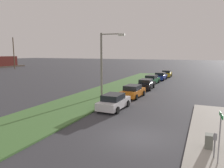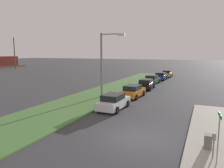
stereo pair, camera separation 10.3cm
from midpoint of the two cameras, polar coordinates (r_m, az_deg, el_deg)
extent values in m
plane|color=#38383D|center=(13.94, 6.87, -14.00)|extent=(300.00, 300.00, 0.00)
cube|color=#477238|center=(25.89, -4.31, -3.28)|extent=(60.00, 6.00, 0.12)
cube|color=#9E998E|center=(11.64, 26.67, -19.25)|extent=(24.00, 3.20, 0.14)
cube|color=silver|center=(20.23, 0.63, -5.10)|extent=(4.32, 1.85, 0.70)
cube|color=black|center=(19.92, 0.40, -3.48)|extent=(2.22, 1.62, 0.55)
cylinder|color=black|center=(21.85, -0.11, -4.76)|extent=(0.64, 0.23, 0.64)
cylinder|color=black|center=(21.19, 4.34, -5.20)|extent=(0.64, 0.23, 0.64)
cylinder|color=black|center=(19.49, -3.42, -6.40)|extent=(0.64, 0.23, 0.64)
cylinder|color=black|center=(18.75, 1.49, -6.99)|extent=(0.64, 0.23, 0.64)
cube|color=orange|center=(25.68, 5.76, -2.24)|extent=(4.37, 1.97, 0.70)
cube|color=black|center=(25.38, 5.62, -0.93)|extent=(2.26, 1.69, 0.55)
cylinder|color=black|center=(27.28, 4.96, -2.13)|extent=(0.65, 0.25, 0.64)
cylinder|color=black|center=(26.69, 8.57, -2.43)|extent=(0.65, 0.25, 0.64)
cylinder|color=black|center=(24.82, 2.71, -3.16)|extent=(0.65, 0.25, 0.64)
cylinder|color=black|center=(24.18, 6.64, -3.52)|extent=(0.65, 0.25, 0.64)
cube|color=black|center=(31.60, 9.18, -0.30)|extent=(4.36, 1.94, 0.70)
cube|color=black|center=(31.32, 9.13, 0.78)|extent=(2.25, 1.67, 0.55)
cylinder|color=black|center=(33.14, 8.17, -0.31)|extent=(0.65, 0.24, 0.64)
cylinder|color=black|center=(32.77, 11.23, -0.48)|extent=(0.65, 0.24, 0.64)
cylinder|color=black|center=(30.55, 6.96, -1.02)|extent=(0.65, 0.24, 0.64)
cylinder|color=black|center=(30.15, 10.27, -1.22)|extent=(0.65, 0.24, 0.64)
cube|color=#1E6B38|center=(37.22, 10.71, 0.97)|extent=(4.40, 2.04, 0.70)
cube|color=black|center=(36.95, 10.65, 1.90)|extent=(2.29, 1.72, 0.55)
cylinder|color=black|center=(38.79, 9.99, 0.92)|extent=(0.65, 0.26, 0.64)
cylinder|color=black|center=(38.30, 12.56, 0.75)|extent=(0.65, 0.26, 0.64)
cylinder|color=black|center=(36.23, 8.73, 0.42)|extent=(0.65, 0.26, 0.64)
cylinder|color=black|center=(35.72, 11.47, 0.24)|extent=(0.65, 0.26, 0.64)
cube|color=#23389E|center=(42.64, 12.97, 1.84)|extent=(4.35, 1.92, 0.70)
cube|color=black|center=(42.38, 12.94, 2.65)|extent=(2.24, 1.66, 0.55)
cylinder|color=black|center=(44.18, 12.20, 1.76)|extent=(0.65, 0.24, 0.64)
cylinder|color=black|center=(43.81, 14.49, 1.63)|extent=(0.65, 0.24, 0.64)
cylinder|color=black|center=(41.57, 11.35, 1.38)|extent=(0.65, 0.24, 0.64)
cylinder|color=black|center=(41.18, 13.78, 1.23)|extent=(0.65, 0.24, 0.64)
cube|color=gold|center=(48.24, 14.55, 2.53)|extent=(4.35, 1.92, 0.70)
cube|color=black|center=(47.98, 14.54, 3.25)|extent=(2.24, 1.66, 0.55)
cylinder|color=black|center=(49.72, 13.72, 2.43)|extent=(0.65, 0.24, 0.64)
cylinder|color=black|center=(49.49, 15.78, 2.33)|extent=(0.65, 0.24, 0.64)
cylinder|color=black|center=(47.06, 13.23, 2.13)|extent=(0.65, 0.24, 0.64)
cylinder|color=black|center=(46.82, 15.41, 2.01)|extent=(0.65, 0.24, 0.64)
cylinder|color=slate|center=(12.13, 25.59, -15.64)|extent=(0.07, 0.07, 1.05)
cylinder|color=gray|center=(11.89, 25.80, -12.70)|extent=(0.18, 0.18, 0.28)
sphere|color=gray|center=(11.84, 25.84, -12.06)|extent=(0.17, 0.17, 0.17)
cube|color=slate|center=(13.17, 24.41, -13.99)|extent=(0.55, 0.40, 0.90)
cylinder|color=#99999E|center=(11.32, 26.68, -13.23)|extent=(0.06, 0.06, 2.60)
cube|color=#198C38|center=(10.96, 27.09, -7.46)|extent=(0.90, 0.11, 0.18)
cylinder|color=gray|center=(25.00, -2.70, 4.86)|extent=(0.24, 0.24, 7.50)
cylinder|color=gray|center=(24.66, -0.07, 13.19)|extent=(0.40, 2.40, 0.12)
cube|color=silver|center=(24.33, 2.71, 13.01)|extent=(0.44, 0.74, 0.24)
cylinder|color=brown|center=(75.66, -24.51, 7.45)|extent=(0.30, 0.30, 10.00)
camera|label=1|loc=(0.05, -89.88, 0.02)|focal=34.29mm
camera|label=2|loc=(0.05, 90.12, -0.02)|focal=34.29mm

